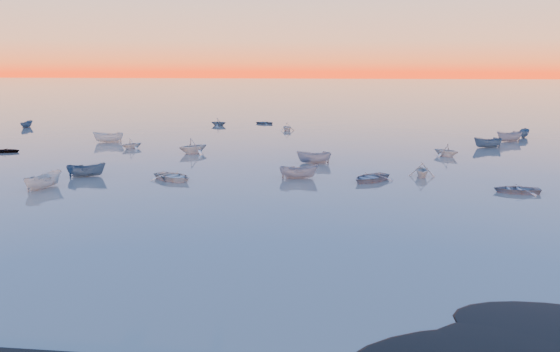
# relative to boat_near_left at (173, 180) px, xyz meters

# --- Properties ---
(ground) EXTENTS (600.00, 600.00, 0.00)m
(ground) POSITION_rel_boat_near_left_xyz_m (12.10, 70.55, 0.00)
(ground) COLOR #6A6259
(ground) RESTS_ON ground
(mud_lobes) EXTENTS (140.00, 6.00, 0.07)m
(mud_lobes) POSITION_rel_boat_near_left_xyz_m (12.10, -30.45, 0.01)
(mud_lobes) COLOR black
(mud_lobes) RESTS_ON ground
(moored_fleet) EXTENTS (124.00, 58.00, 1.20)m
(moored_fleet) POSITION_rel_boat_near_left_xyz_m (12.10, 23.55, 0.00)
(moored_fleet) COLOR silver
(moored_fleet) RESTS_ON ground
(boat_near_left) EXTENTS (4.08, 4.87, 1.14)m
(boat_near_left) POSITION_rel_boat_near_left_xyz_m (0.00, 0.00, 0.00)
(boat_near_left) COLOR silver
(boat_near_left) RESTS_ON ground
(boat_near_center) EXTENTS (2.07, 4.04, 1.34)m
(boat_near_center) POSITION_rel_boat_near_left_xyz_m (12.25, 2.23, 0.00)
(boat_near_center) COLOR gray
(boat_near_center) RESTS_ON ground
(boat_near_right) EXTENTS (3.42, 1.76, 1.16)m
(boat_near_right) POSITION_rel_boat_near_left_xyz_m (24.70, 4.50, 0.00)
(boat_near_right) COLOR silver
(boat_near_right) RESTS_ON ground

